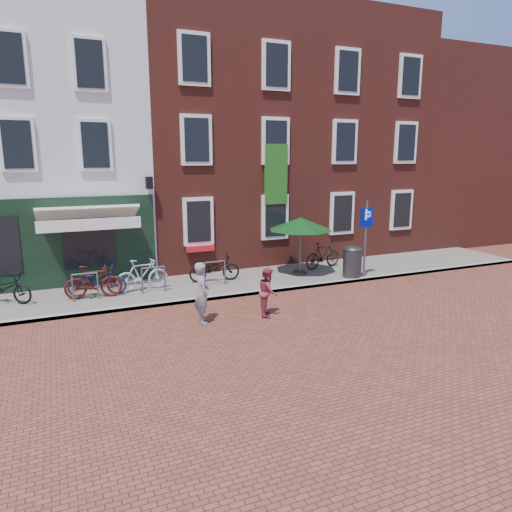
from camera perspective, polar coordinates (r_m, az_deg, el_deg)
name	(u,v)px	position (r m, az deg, el deg)	size (l,w,h in m)	color
ground	(212,300)	(14.30, -5.36, -5.38)	(80.00, 80.00, 0.00)	brown
sidewalk	(226,283)	(15.96, -3.62, -3.30)	(24.00, 3.00, 0.10)	slate
building_stucco	(24,149)	(20.01, -26.31, 11.51)	(8.00, 8.00, 9.00)	silver
building_brick_mid	(203,138)	(20.93, -6.40, 14.01)	(6.00, 8.00, 10.00)	maroon
building_brick_right	(324,140)	(23.41, 8.21, 13.76)	(6.00, 8.00, 10.00)	maroon
filler_right	(428,151)	(27.34, 20.15, 11.86)	(7.00, 8.00, 9.00)	maroon
litter_bin	(352,260)	(16.76, 11.63, -0.44)	(0.65, 0.65, 1.19)	#343537
parking_sign	(366,228)	(16.68, 13.21, 3.28)	(0.50, 0.08, 2.67)	#4C4C4F
parasol	(301,221)	(16.67, 5.44, 4.19)	(2.29, 2.29, 2.15)	#4C4C4F
woman	(202,293)	(12.27, -6.58, -4.45)	(0.59, 0.39, 1.61)	gray
boy	(268,292)	(12.79, 1.46, -4.36)	(0.64, 0.50, 1.32)	maroon
bicycle_0	(4,288)	(15.36, -28.23, -3.43)	(0.60, 1.72, 0.90)	black
bicycle_1	(93,282)	(14.81, -19.15, -2.98)	(0.47, 1.67, 1.00)	#4C100B
bicycle_2	(97,281)	(15.06, -18.74, -2.90)	(0.60, 1.72, 0.90)	navy
bicycle_3	(142,275)	(15.23, -13.66, -2.23)	(0.47, 1.67, 1.00)	#B3B2B4
bicycle_4	(214,268)	(15.94, -5.07, -1.48)	(0.60, 1.72, 0.90)	black
bicycle_5	(323,255)	(17.88, 8.14, 0.10)	(0.47, 1.67, 1.00)	black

